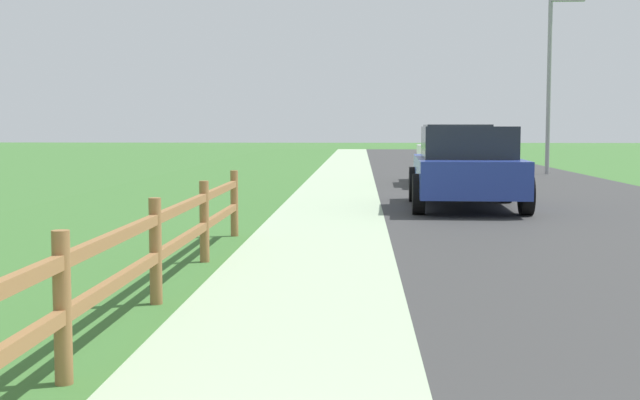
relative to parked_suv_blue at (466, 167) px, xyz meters
name	(u,v)px	position (x,y,z in m)	size (l,w,h in m)	color
ground_plane	(374,179)	(-1.63, 9.27, -0.80)	(120.00, 120.00, 0.00)	#3A6B2F
road_asphalt	(481,176)	(1.87, 11.27, -0.80)	(7.00, 66.00, 0.01)	#353535
curb_concrete	(281,175)	(-4.63, 11.27, -0.80)	(6.00, 66.00, 0.01)	#A1B593
grass_verge	(236,175)	(-6.13, 11.27, -0.80)	(5.00, 66.00, 0.00)	#3A6B2F
rail_fence	(117,264)	(-3.86, -10.51, -0.25)	(0.11, 12.04, 0.95)	olive
parked_suv_blue	(466,167)	(0.00, 0.00, 0.00)	(2.25, 4.36, 1.58)	navy
parked_car_white	(456,155)	(0.57, 7.07, 0.01)	(2.23, 4.60, 1.64)	white
street_lamp	(553,67)	(4.31, 12.28, 2.74)	(1.17, 0.20, 5.91)	gray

